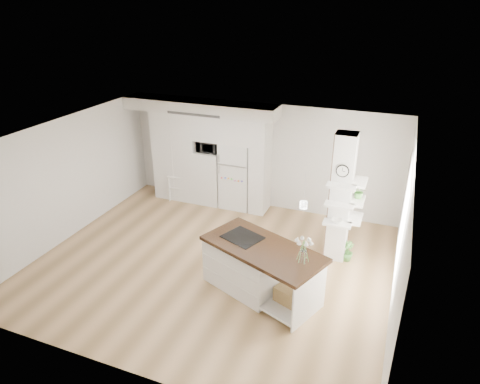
# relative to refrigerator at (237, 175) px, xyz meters

# --- Properties ---
(floor) EXTENTS (7.00, 6.00, 0.01)m
(floor) POSITION_rel_refrigerator_xyz_m (0.53, -2.68, -0.88)
(floor) COLOR tan
(floor) RESTS_ON ground
(room) EXTENTS (7.04, 6.04, 2.72)m
(room) POSITION_rel_refrigerator_xyz_m (0.53, -2.68, 0.98)
(room) COLOR white
(room) RESTS_ON ground
(cabinet_wall) EXTENTS (4.00, 0.71, 2.70)m
(cabinet_wall) POSITION_rel_refrigerator_xyz_m (-0.92, -0.01, 0.63)
(cabinet_wall) COLOR white
(cabinet_wall) RESTS_ON floor
(refrigerator) EXTENTS (0.78, 0.69, 1.75)m
(refrigerator) POSITION_rel_refrigerator_xyz_m (0.00, 0.00, 0.00)
(refrigerator) COLOR white
(refrigerator) RESTS_ON floor
(column) EXTENTS (0.69, 0.90, 2.70)m
(column) POSITION_rel_refrigerator_xyz_m (2.90, -1.55, 0.48)
(column) COLOR silver
(column) RESTS_ON floor
(window) EXTENTS (0.00, 2.40, 2.40)m
(window) POSITION_rel_refrigerator_xyz_m (4.00, -2.38, 0.62)
(window) COLOR white
(window) RESTS_ON room
(pendant_light) EXTENTS (0.12, 0.12, 0.10)m
(pendant_light) POSITION_rel_refrigerator_xyz_m (2.23, -2.53, 1.24)
(pendant_light) COLOR white
(pendant_light) RESTS_ON room
(kitchen_island) EXTENTS (2.43, 1.79, 1.56)m
(kitchen_island) POSITION_rel_refrigerator_xyz_m (1.55, -3.13, -0.36)
(kitchen_island) COLOR white
(kitchen_island) RESTS_ON floor
(bookshelf) EXTENTS (0.65, 0.46, 0.70)m
(bookshelf) POSITION_rel_refrigerator_xyz_m (-1.53, -0.18, -0.57)
(bookshelf) COLOR white
(bookshelf) RESTS_ON floor
(floor_plant_a) EXTENTS (0.31, 0.29, 0.46)m
(floor_plant_a) POSITION_rel_refrigerator_xyz_m (2.64, -2.93, -0.65)
(floor_plant_a) COLOR #448234
(floor_plant_a) RESTS_ON floor
(floor_plant_b) EXTENTS (0.30, 0.30, 0.43)m
(floor_plant_b) POSITION_rel_refrigerator_xyz_m (3.07, -1.55, -0.66)
(floor_plant_b) COLOR #448234
(floor_plant_b) RESTS_ON floor
(microwave) EXTENTS (0.54, 0.37, 0.30)m
(microwave) POSITION_rel_refrigerator_xyz_m (-0.75, -0.06, 0.69)
(microwave) COLOR #2D2D2D
(microwave) RESTS_ON cabinet_wall
(shelf_plant) EXTENTS (0.27, 0.23, 0.30)m
(shelf_plant) POSITION_rel_refrigerator_xyz_m (3.15, -1.38, 0.65)
(shelf_plant) COLOR #448234
(shelf_plant) RESTS_ON column
(decor_bowl) EXTENTS (0.22, 0.22, 0.05)m
(decor_bowl) POSITION_rel_refrigerator_xyz_m (2.82, -1.78, 0.13)
(decor_bowl) COLOR white
(decor_bowl) RESTS_ON column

